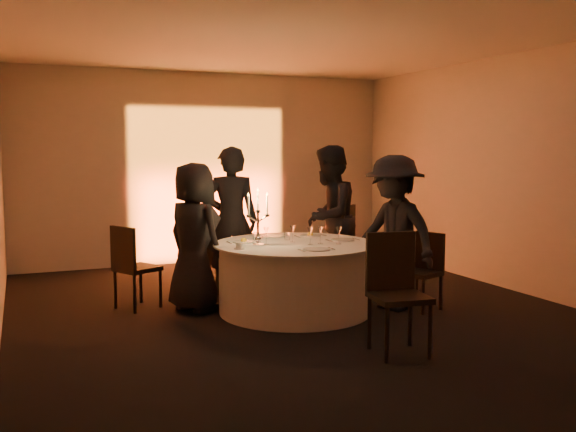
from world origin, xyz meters
name	(u,v)px	position (x,y,z in m)	size (l,w,h in m)	color
floor	(295,311)	(0.00, 0.00, 0.00)	(7.00, 7.00, 0.00)	black
ceiling	(295,36)	(0.00, 0.00, 3.00)	(7.00, 7.00, 0.00)	silver
wall_back	(208,168)	(0.00, 3.50, 1.50)	(7.00, 7.00, 0.00)	#B4B0A7
wall_front	(530,201)	(0.00, -3.50, 1.50)	(7.00, 7.00, 0.00)	#B4B0A7
wall_right	(512,173)	(3.00, 0.00, 1.50)	(7.00, 7.00, 0.00)	#B4B0A7
uplighter_fixture	(214,261)	(0.00, 3.20, 0.05)	(0.25, 0.12, 0.10)	black
banquet_table	(295,277)	(0.00, 0.00, 0.38)	(1.80, 1.80, 0.77)	black
chair_left	(131,263)	(-1.65, 0.80, 0.53)	(0.56, 0.56, 0.95)	black
chair_back_left	(205,250)	(-0.57, 1.68, 0.48)	(0.47, 0.47, 0.85)	black
chair_back_right	(339,241)	(1.05, 0.96, 0.61)	(0.66, 0.66, 1.07)	black
chair_right	(424,266)	(1.40, -0.44, 0.48)	(0.48, 0.48, 0.86)	black
chair_front	(395,285)	(0.27, -1.63, 0.60)	(0.53, 0.53, 1.06)	black
guest_left	(194,237)	(-1.01, 0.46, 0.83)	(0.81, 0.53, 1.66)	black
guest_back_left	(231,221)	(-0.38, 1.11, 0.92)	(0.67, 0.44, 1.83)	black
guest_back_right	(329,217)	(0.89, 0.95, 0.92)	(0.90, 0.70, 1.85)	black
guest_right	(394,233)	(1.07, -0.32, 0.87)	(1.12, 0.64, 1.74)	black
plate_left	(244,241)	(-0.51, 0.26, 0.79)	(0.36, 0.25, 0.08)	white
plate_back_left	(274,236)	(-0.03, 0.57, 0.78)	(0.36, 0.28, 0.01)	white
plate_back_right	(310,235)	(0.38, 0.43, 0.79)	(0.35, 0.25, 0.08)	white
plate_right	(343,240)	(0.58, -0.02, 0.78)	(0.36, 0.27, 0.01)	white
plate_front	(316,249)	(0.01, -0.53, 0.78)	(0.36, 0.28, 0.01)	white
coffee_cup	(239,246)	(-0.70, -0.16, 0.80)	(0.11, 0.11, 0.07)	white
candelabra	(258,226)	(-0.44, -0.02, 0.99)	(0.26, 0.12, 0.62)	silver
wine_glass_a	(310,232)	(0.10, -0.18, 0.91)	(0.07, 0.07, 0.19)	white
wine_glass_b	(293,230)	(0.00, 0.06, 0.91)	(0.07, 0.07, 0.19)	white
wine_glass_c	(266,232)	(-0.33, 0.02, 0.91)	(0.07, 0.07, 0.19)	white
wine_glass_d	(320,231)	(0.23, -0.16, 0.91)	(0.07, 0.07, 0.19)	white
wine_glass_e	(339,232)	(0.40, -0.27, 0.91)	(0.07, 0.07, 0.19)	white
tumbler_a	(287,236)	(0.01, 0.26, 0.82)	(0.07, 0.07, 0.09)	white
tumbler_b	(256,236)	(-0.33, 0.37, 0.82)	(0.07, 0.07, 0.09)	white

